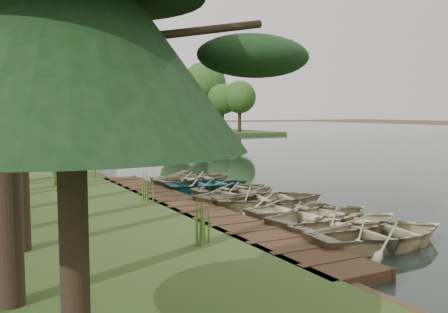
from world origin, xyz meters
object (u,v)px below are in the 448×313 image
boardwalk (190,210)px  stored_rowboat (56,169)px  rowboat_2 (324,214)px  rowboat_0 (381,231)px  rowboat_1 (351,221)px

boardwalk → stored_rowboat: size_ratio=4.31×
boardwalk → stored_rowboat: bearing=106.1°
stored_rowboat → rowboat_2: bearing=-126.2°
boardwalk → rowboat_0: (2.45, -6.02, 0.30)m
rowboat_2 → boardwalk: bearing=27.6°
rowboat_1 → rowboat_2: (0.00, 1.12, 0.01)m
rowboat_0 → stored_rowboat: 16.04m
rowboat_0 → rowboat_2: bearing=2.6°
rowboat_1 → rowboat_0: bearing=168.1°
boardwalk → rowboat_1: size_ratio=4.40×
rowboat_0 → rowboat_2: (0.13, 2.34, -0.02)m
boardwalk → rowboat_2: rowboat_2 is taller
rowboat_0 → stored_rowboat: (-5.10, 15.21, 0.23)m
rowboat_1 → rowboat_2: rowboat_2 is taller
rowboat_0 → rowboat_2: size_ratio=1.04×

